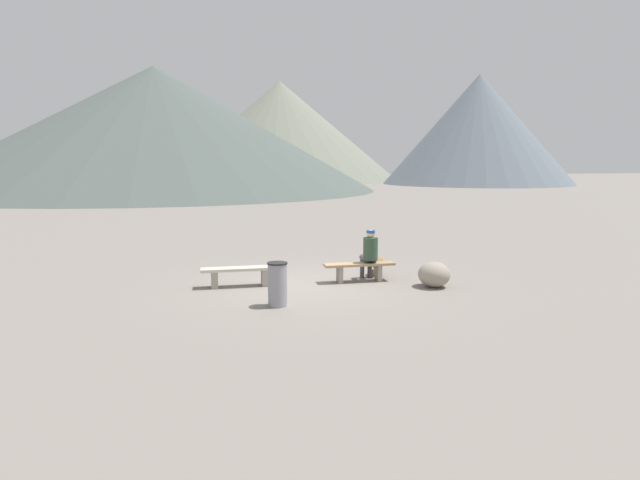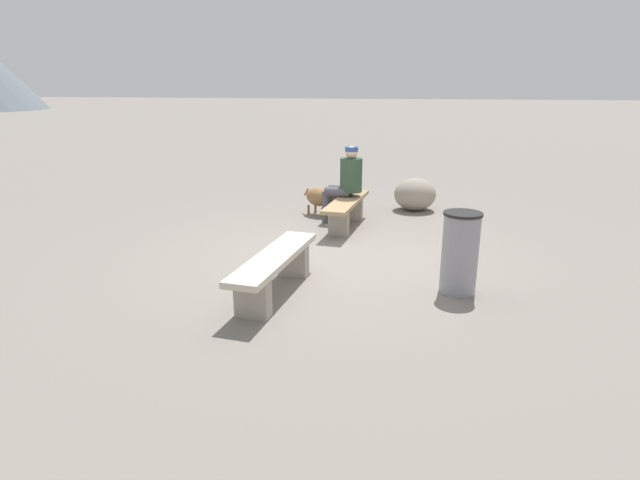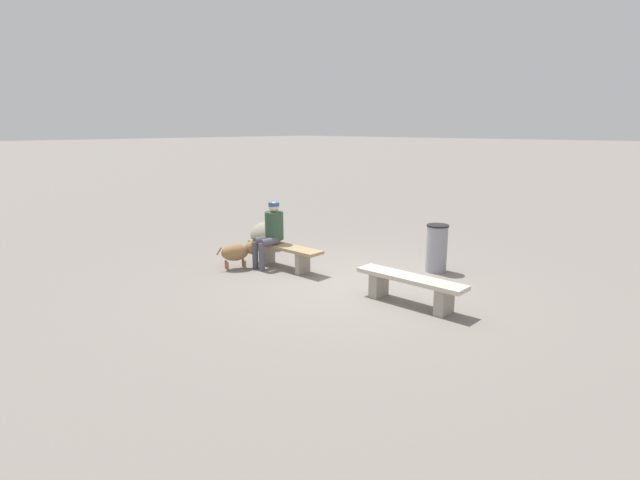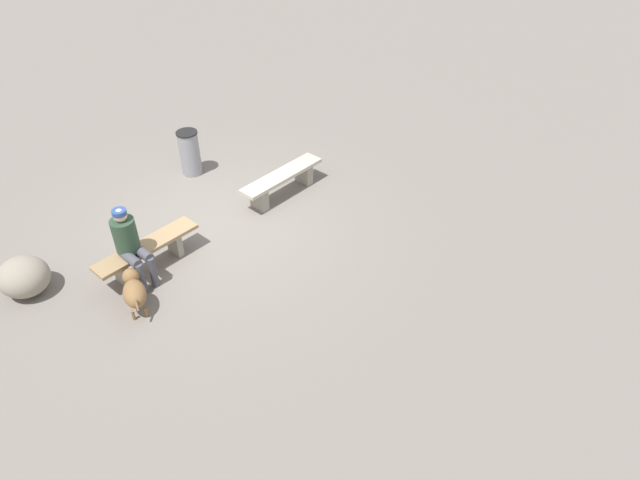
# 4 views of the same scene
# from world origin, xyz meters

# --- Properties ---
(ground) EXTENTS (210.00, 210.00, 0.06)m
(ground) POSITION_xyz_m (0.00, 0.00, -0.03)
(ground) COLOR gray
(bench_left) EXTENTS (1.78, 0.37, 0.45)m
(bench_left) POSITION_xyz_m (-1.45, 0.18, 0.31)
(bench_left) COLOR gray
(bench_left) RESTS_ON ground
(bench_right) EXTENTS (1.72, 0.37, 0.45)m
(bench_right) POSITION_xyz_m (1.41, 0.10, 0.33)
(bench_right) COLOR gray
(bench_right) RESTS_ON ground
(seated_person) EXTENTS (0.36, 0.64, 1.25)m
(seated_person) POSITION_xyz_m (1.68, 0.18, 0.73)
(seated_person) COLOR #2D4733
(seated_person) RESTS_ON ground
(dog) EXTENTS (0.52, 0.73, 0.51)m
(dog) POSITION_xyz_m (2.05, 0.70, 0.33)
(dog) COLOR olive
(dog) RESTS_ON ground
(trash_bin) EXTENTS (0.41, 0.41, 0.89)m
(trash_bin) POSITION_xyz_m (-0.81, -1.69, 0.45)
(trash_bin) COLOR gray
(trash_bin) RESTS_ON ground
(boulder) EXTENTS (0.95, 0.97, 0.58)m
(boulder) POSITION_xyz_m (2.94, -0.80, 0.29)
(boulder) COLOR gray
(boulder) RESTS_ON ground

